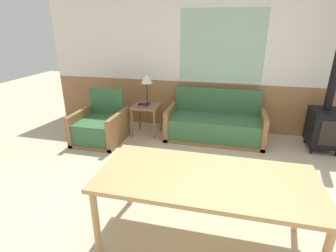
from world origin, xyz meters
The scene contains 9 objects.
ground_plane centered at (0.00, 0.00, 0.00)m, with size 16.00×16.00×0.00m, color beige.
wall_back centered at (-0.01, 2.63, 1.36)m, with size 7.20×0.09×2.70m.
couch centered at (-0.18, 2.11, 0.26)m, with size 1.72×0.79×0.86m.
armchair centered at (-2.16, 1.53, 0.26)m, with size 0.80×0.84×0.87m.
side_table centered at (-1.46, 2.04, 0.46)m, with size 0.49×0.49×0.56m.
table_lamp centered at (-1.46, 2.12, 1.02)m, with size 0.22×0.22×0.56m.
book_stack centered at (-1.49, 1.95, 0.59)m, with size 0.18×0.18×0.06m.
dining_table centered at (-0.10, -0.41, 0.66)m, with size 1.91×0.87×0.73m.
wood_stove centered at (1.58, 2.09, 0.59)m, with size 0.45×0.56×2.56m.
Camera 1 is at (0.04, -2.40, 1.96)m, focal length 28.00 mm.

